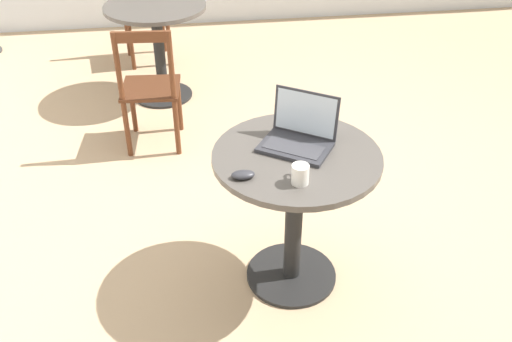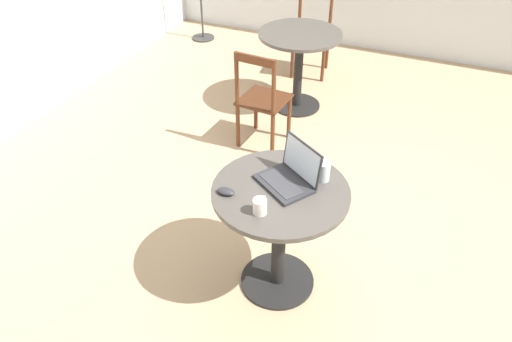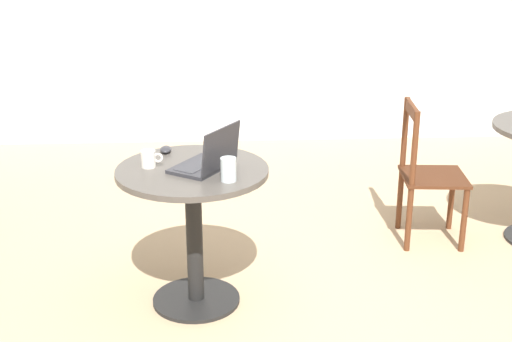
% 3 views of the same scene
% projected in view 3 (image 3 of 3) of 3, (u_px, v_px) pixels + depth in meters
% --- Properties ---
extents(ground_plane, '(16.00, 16.00, 0.00)m').
position_uv_depth(ground_plane, '(326.00, 336.00, 3.50)').
color(ground_plane, tan).
extents(cafe_table_near, '(0.77, 0.77, 0.76)m').
position_uv_depth(cafe_table_near, '(193.00, 205.00, 3.62)').
color(cafe_table_near, black).
rests_on(cafe_table_near, ground_plane).
extents(chair_mid_left, '(0.41, 0.41, 0.88)m').
position_uv_depth(chair_mid_left, '(427.00, 175.00, 4.39)').
color(chair_mid_left, '#562D19').
rests_on(chair_mid_left, ground_plane).
extents(laptop, '(0.37, 0.39, 0.23)m').
position_uv_depth(laptop, '(207.00, 160.00, 3.52)').
color(laptop, '#2D2D33').
rests_on(laptop, cafe_table_near).
extents(mouse, '(0.06, 0.10, 0.03)m').
position_uv_depth(mouse, '(166.00, 149.00, 3.79)').
color(mouse, '#2D2D33').
rests_on(mouse, cafe_table_near).
extents(mug, '(0.11, 0.07, 0.09)m').
position_uv_depth(mug, '(149.00, 159.00, 3.56)').
color(mug, silver).
rests_on(mug, cafe_table_near).
extents(drinking_glass, '(0.08, 0.08, 0.11)m').
position_uv_depth(drinking_glass, '(228.00, 169.00, 3.37)').
color(drinking_glass, silver).
rests_on(drinking_glass, cafe_table_near).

